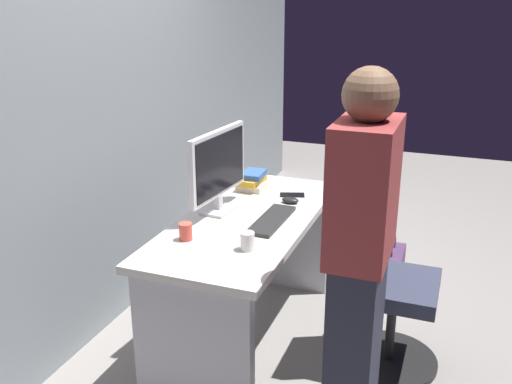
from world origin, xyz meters
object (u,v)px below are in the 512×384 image
(person_at_desk, at_px, (360,259))
(handbag, at_px, (391,269))
(mouse, at_px, (290,200))
(cup_by_monitor, at_px, (186,232))
(keyboard, at_px, (272,220))
(monitor, at_px, (218,167))
(cell_phone, at_px, (292,195))
(office_chair, at_px, (383,290))
(desk, at_px, (248,256))
(book_stack, at_px, (252,181))
(cup_near_keyboard, at_px, (247,241))

(person_at_desk, distance_m, handbag, 1.55)
(mouse, height_order, cup_by_monitor, cup_by_monitor)
(person_at_desk, relative_size, keyboard, 3.81)
(monitor, relative_size, cell_phone, 3.75)
(cup_by_monitor, bearing_deg, office_chair, -64.40)
(desk, distance_m, book_stack, 0.55)
(office_chair, bearing_deg, person_at_desk, 175.12)
(keyboard, bearing_deg, monitor, 83.27)
(cell_phone, bearing_deg, monitor, 124.18)
(monitor, bearing_deg, desk, -99.07)
(cup_near_keyboard, bearing_deg, cell_phone, 1.93)
(desk, height_order, cell_phone, cell_phone)
(cup_near_keyboard, relative_size, cup_by_monitor, 1.02)
(monitor, relative_size, cup_near_keyboard, 6.14)
(keyboard, bearing_deg, mouse, -0.23)
(office_chair, xyz_separation_m, book_stack, (0.39, 0.88, 0.38))
(monitor, bearing_deg, person_at_desk, -119.95)
(book_stack, distance_m, handbag, 1.16)
(desk, bearing_deg, cell_phone, -16.49)
(monitor, xyz_separation_m, handbag, (0.88, -0.86, -0.87))
(cell_phone, bearing_deg, person_at_desk, -165.51)
(cup_by_monitor, distance_m, book_stack, 0.83)
(mouse, relative_size, handbag, 0.26)
(mouse, xyz_separation_m, cup_near_keyboard, (-0.67, -0.00, 0.03))
(person_at_desk, bearing_deg, keyboard, 50.20)
(keyboard, height_order, cup_near_keyboard, cup_near_keyboard)
(cell_phone, bearing_deg, desk, 145.41)
(desk, distance_m, office_chair, 0.75)
(cup_near_keyboard, bearing_deg, monitor, 38.58)
(cup_near_keyboard, bearing_deg, cup_by_monitor, 89.59)
(desk, height_order, monitor, monitor)
(book_stack, height_order, handbag, book_stack)
(desk, distance_m, keyboard, 0.28)
(desk, xyz_separation_m, book_stack, (0.45, 0.14, 0.28))
(cell_phone, bearing_deg, office_chair, -138.58)
(cell_phone, distance_m, handbag, 0.97)
(office_chair, xyz_separation_m, keyboard, (-0.07, 0.59, 0.34))
(monitor, bearing_deg, book_stack, -4.60)
(handbag, bearing_deg, desk, 143.14)
(monitor, relative_size, mouse, 5.40)
(cup_near_keyboard, relative_size, cell_phone, 0.61)
(desk, relative_size, handbag, 3.96)
(book_stack, relative_size, handbag, 0.55)
(monitor, height_order, cell_phone, monitor)
(monitor, relative_size, book_stack, 2.61)
(cup_near_keyboard, xyz_separation_m, handbag, (1.29, -0.53, -0.66))
(handbag, bearing_deg, cell_phone, 131.41)
(cup_by_monitor, distance_m, handbag, 1.68)
(office_chair, height_order, keyboard, office_chair)
(keyboard, bearing_deg, desk, 84.89)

